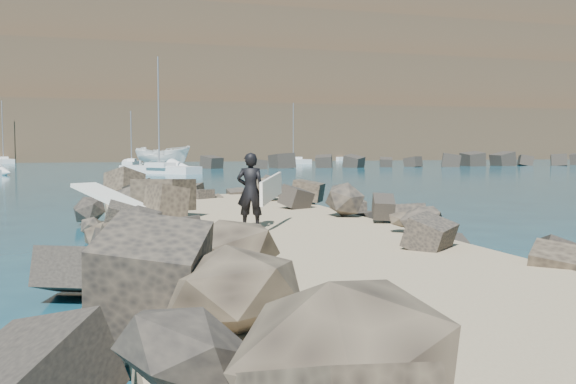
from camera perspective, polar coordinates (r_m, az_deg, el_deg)
name	(u,v)px	position (r m, az deg, el deg)	size (l,w,h in m)	color
ground	(273,265)	(12.60, -1.33, -6.52)	(800.00, 800.00, 0.00)	#0F384C
jetty	(306,268)	(10.66, 1.57, -6.81)	(6.00, 26.00, 0.60)	#8C7759
riprap_left	(123,260)	(10.60, -14.45, -5.90)	(2.60, 22.00, 1.00)	black
riprap_right	(445,244)	(12.27, 13.81, -4.54)	(2.60, 22.00, 1.00)	black
breakwater_secondary	(435,162)	(77.14, 12.97, 2.64)	(52.00, 4.00, 1.20)	black
headland	(146,95)	(172.99, -12.50, 8.45)	(360.00, 140.00, 32.00)	#2D4919
surfboard_resting	(116,205)	(14.53, -15.07, -1.09)	(0.65, 2.61, 0.09)	white
boat_imported	(163,156)	(75.32, -11.07, 3.12)	(2.41, 6.40, 2.47)	white
surfer_with_board	(254,190)	(13.41, -3.08, 0.15)	(1.27, 1.78, 1.59)	black
radome	(479,5)	(193.29, 16.65, 15.60)	(10.56, 10.56, 16.72)	white
sailboat_c	(159,169)	(57.81, -11.36, 1.99)	(6.69, 8.21, 10.37)	silver
sailboat_f	(330,159)	(111.41, 3.80, 2.99)	(3.34, 6.22, 7.49)	silver
sailboat_b	(132,164)	(78.27, -13.73, 2.46)	(2.47, 5.58, 6.74)	silver
sailboat_e	(3,161)	(100.40, -23.98, 2.54)	(3.82, 7.73, 9.08)	silver
sailboat_d	(293,161)	(89.76, 0.49, 2.75)	(3.29, 7.30, 8.60)	silver
headland_buildings	(175,21)	(168.36, -9.99, 14.78)	(137.50, 30.50, 5.00)	white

